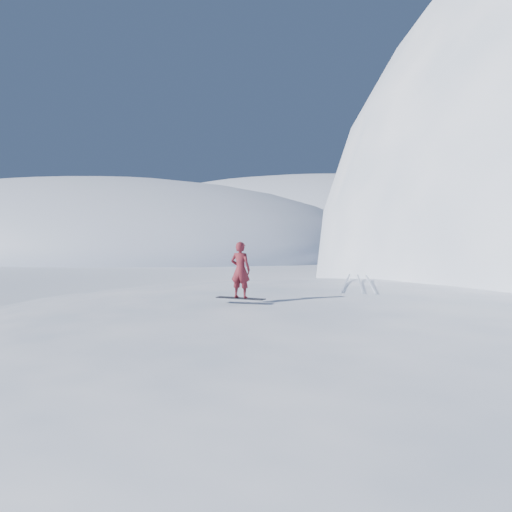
# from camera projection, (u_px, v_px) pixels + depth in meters

# --- Properties ---
(ground) EXTENTS (400.00, 400.00, 0.00)m
(ground) POSITION_uv_depth(u_px,v_px,m) (347.00, 395.00, 12.85)
(ground) COLOR white
(ground) RESTS_ON ground
(near_ridge) EXTENTS (36.00, 28.00, 4.80)m
(near_ridge) POSITION_uv_depth(u_px,v_px,m) (404.00, 369.00, 15.16)
(near_ridge) COLOR white
(near_ridge) RESTS_ON ground
(far_ridge_a) EXTENTS (120.00, 70.00, 28.00)m
(far_ridge_a) POSITION_uv_depth(u_px,v_px,m) (69.00, 252.00, 96.48)
(far_ridge_a) COLOR white
(far_ridge_a) RESTS_ON ground
(far_ridge_c) EXTENTS (140.00, 90.00, 36.00)m
(far_ridge_c) POSITION_uv_depth(u_px,v_px,m) (302.00, 246.00, 129.35)
(far_ridge_c) COLOR white
(far_ridge_c) RESTS_ON ground
(wind_bumps) EXTENTS (16.00, 14.40, 1.00)m
(wind_bumps) POSITION_uv_depth(u_px,v_px,m) (346.00, 371.00, 15.01)
(wind_bumps) COLOR white
(wind_bumps) RESTS_ON ground
(snowboard) EXTENTS (1.38, 0.31, 0.02)m
(snowboard) POSITION_uv_depth(u_px,v_px,m) (240.00, 298.00, 13.38)
(snowboard) COLOR black
(snowboard) RESTS_ON near_ridge
(snowboarder) EXTENTS (0.56, 0.38, 1.51)m
(snowboarder) POSITION_uv_depth(u_px,v_px,m) (240.00, 270.00, 13.34)
(snowboarder) COLOR maroon
(snowboarder) RESTS_ON snowboard
(board_tracks) EXTENTS (2.30, 5.89, 0.04)m
(board_tracks) POSITION_uv_depth(u_px,v_px,m) (359.00, 282.00, 17.50)
(board_tracks) COLOR silver
(board_tracks) RESTS_ON ground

